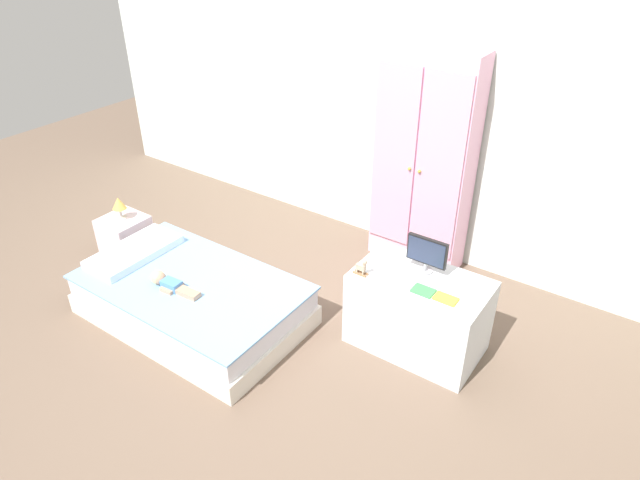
{
  "coord_description": "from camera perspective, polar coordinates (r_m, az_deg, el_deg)",
  "views": [
    {
      "loc": [
        1.85,
        -2.2,
        2.54
      ],
      "look_at": [
        0.05,
        0.36,
        0.61
      ],
      "focal_mm": 31.75,
      "sensor_mm": 36.0,
      "label": 1
    }
  ],
  "objects": [
    {
      "name": "tv_stand",
      "position": [
        3.67,
        9.85,
        -7.23
      ],
      "size": [
        0.82,
        0.49,
        0.53
      ],
      "primitive_type": "cube",
      "color": "silver",
      "rests_on": "ground_plane"
    },
    {
      "name": "book_green",
      "position": [
        3.41,
        10.36,
        -5.05
      ],
      "size": [
        0.13,
        0.1,
        0.01
      ],
      "primitive_type": "cube",
      "color": "#429E51",
      "rests_on": "tv_stand"
    },
    {
      "name": "tv_monitor",
      "position": [
        3.51,
        10.72,
        -1.28
      ],
      "size": [
        0.26,
        0.1,
        0.24
      ],
      "color": "#99999E",
      "rests_on": "tv_stand"
    },
    {
      "name": "pillow",
      "position": [
        4.27,
        -18.21,
        -1.12
      ],
      "size": [
        0.32,
        0.66,
        0.06
      ],
      "primitive_type": "cube",
      "color": "silver",
      "rests_on": "bed"
    },
    {
      "name": "table_lamp",
      "position": [
        4.67,
        -19.61,
        3.41
      ],
      "size": [
        0.11,
        0.11,
        0.19
      ],
      "color": "#B7B2AD",
      "rests_on": "nightstand"
    },
    {
      "name": "nightstand",
      "position": [
        4.81,
        -18.99,
        0.27
      ],
      "size": [
        0.32,
        0.32,
        0.34
      ],
      "primitive_type": "cube",
      "color": "silver",
      "rests_on": "ground_plane"
    },
    {
      "name": "wardrobe",
      "position": [
        4.28,
        10.41,
        7.67
      ],
      "size": [
        0.72,
        0.3,
        1.67
      ],
      "color": "#EFADCC",
      "rests_on": "ground_plane"
    },
    {
      "name": "ground_plane",
      "position": [
        3.84,
        -3.81,
        -10.02
      ],
      "size": [
        10.0,
        10.0,
        0.02
      ],
      "primitive_type": "cube",
      "color": "brown"
    },
    {
      "name": "doll",
      "position": [
        3.88,
        -15.22,
        -4.1
      ],
      "size": [
        0.39,
        0.14,
        0.1
      ],
      "color": "#4C84C6",
      "rests_on": "bed"
    },
    {
      "name": "rocking_horse_toy",
      "position": [
        3.48,
        4.24,
        -2.77
      ],
      "size": [
        0.09,
        0.04,
        0.11
      ],
      "color": "#8E6642",
      "rests_on": "tv_stand"
    },
    {
      "name": "back_wall",
      "position": [
        4.37,
        8.88,
        15.48
      ],
      "size": [
        6.4,
        0.05,
        2.7
      ],
      "primitive_type": "cube",
      "color": "silver",
      "rests_on": "ground_plane"
    },
    {
      "name": "book_yellow",
      "position": [
        3.37,
        12.56,
        -5.81
      ],
      "size": [
        0.14,
        0.08,
        0.02
      ],
      "primitive_type": "cube",
      "color": "gold",
      "rests_on": "tv_stand"
    },
    {
      "name": "bed",
      "position": [
        4.0,
        -12.7,
        -5.9
      ],
      "size": [
        1.52,
        0.92,
        0.31
      ],
      "color": "silver",
      "rests_on": "ground_plane"
    }
  ]
}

